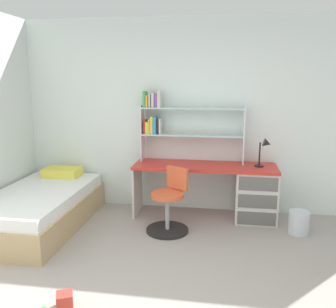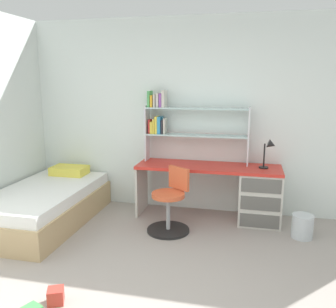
% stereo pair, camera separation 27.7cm
% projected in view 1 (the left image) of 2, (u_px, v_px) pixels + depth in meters
% --- Properties ---
extents(room_shell, '(5.83, 6.14, 2.65)m').
position_uv_depth(room_shell, '(68.00, 127.00, 3.78)').
color(room_shell, silver).
rests_on(room_shell, ground_plane).
extents(desk, '(1.88, 0.56, 0.72)m').
position_uv_depth(desk, '(242.00, 190.00, 4.65)').
color(desk, red).
rests_on(desk, ground_plane).
extents(bookshelf_hutch, '(1.40, 0.22, 0.97)m').
position_uv_depth(bookshelf_hutch, '(176.00, 121.00, 4.76)').
color(bookshelf_hutch, silver).
rests_on(bookshelf_hutch, desk).
extents(desk_lamp, '(0.20, 0.17, 0.38)m').
position_uv_depth(desk_lamp, '(265.00, 148.00, 4.48)').
color(desk_lamp, black).
rests_on(desk_lamp, desk).
extents(swivel_chair, '(0.52, 0.52, 0.78)m').
position_uv_depth(swivel_chair, '(169.00, 207.00, 4.28)').
color(swivel_chair, black).
rests_on(swivel_chair, ground_plane).
extents(bed_platform, '(1.05, 1.89, 0.59)m').
position_uv_depth(bed_platform, '(40.00, 208.00, 4.44)').
color(bed_platform, tan).
rests_on(bed_platform, ground_plane).
extents(waste_bin, '(0.25, 0.25, 0.28)m').
position_uv_depth(waste_bin, '(299.00, 222.00, 4.23)').
color(waste_bin, silver).
rests_on(waste_bin, ground_plane).
extents(toy_block_red_0, '(0.17, 0.17, 0.13)m').
position_uv_depth(toy_block_red_0, '(65.00, 301.00, 2.85)').
color(toy_block_red_0, red).
rests_on(toy_block_red_0, ground_plane).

